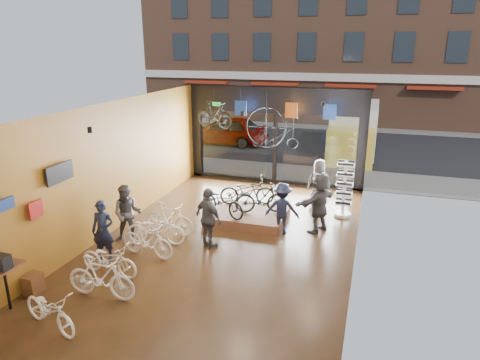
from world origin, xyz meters
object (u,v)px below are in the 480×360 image
at_px(display_bike_right, 247,191).
at_px(floor_bike_0, 50,310).
at_px(display_platform, 247,216).
at_px(display_bike_mid, 261,198).
at_px(box_truck, 353,132).
at_px(customer_2, 209,218).
at_px(customer_3, 282,209).
at_px(penny_farthing, 274,129).
at_px(floor_bike_3, 147,240).
at_px(sunglasses_rack, 344,189).
at_px(floor_bike_2, 109,259).
at_px(street_car, 226,130).
at_px(customer_0, 103,231).
at_px(floor_bike_1, 101,277).
at_px(display_bike_left, 223,201).
at_px(customer_1, 128,214).
at_px(hung_bike, 214,114).
at_px(floor_bike_5, 169,219).
at_px(customer_5, 319,202).
at_px(customer_4, 319,183).
at_px(floor_bike_4, 156,229).

bearing_deg(display_bike_right, floor_bike_0, 146.46).
relative_size(display_platform, display_bike_mid, 1.50).
xyz_separation_m(box_truck, customer_2, (-3.10, -11.31, -0.41)).
bearing_deg(display_bike_mid, customer_2, 137.69).
height_order(customer_3, penny_farthing, penny_farthing).
bearing_deg(floor_bike_3, display_bike_mid, -27.71).
relative_size(floor_bike_3, display_bike_right, 0.88).
xyz_separation_m(box_truck, sunglasses_rack, (0.20, -7.87, -0.34)).
relative_size(floor_bike_2, customer_3, 1.02).
relative_size(street_car, customer_0, 2.90).
relative_size(floor_bike_1, display_bike_left, 0.95).
xyz_separation_m(display_bike_right, customer_2, (-0.26, -2.76, 0.09)).
bearing_deg(customer_1, hung_bike, 59.85).
relative_size(customer_0, customer_1, 0.97).
distance_m(box_truck, customer_2, 11.73).
bearing_deg(sunglasses_rack, floor_bike_5, -166.46).
bearing_deg(floor_bike_2, floor_bike_1, -150.86).
bearing_deg(customer_5, customer_1, -35.07).
xyz_separation_m(floor_bike_5, customer_2, (1.44, -0.47, 0.37)).
bearing_deg(penny_farthing, floor_bike_1, -105.25).
bearing_deg(customer_0, sunglasses_rack, 31.25).
distance_m(box_truck, hung_bike, 8.39).
bearing_deg(customer_1, floor_bike_3, -55.71).
height_order(floor_bike_5, customer_3, customer_3).
bearing_deg(box_truck, display_bike_mid, -103.61).
bearing_deg(display_bike_left, floor_bike_1, -169.44).
relative_size(display_platform, penny_farthing, 1.32).
bearing_deg(customer_0, customer_1, 79.51).
bearing_deg(box_truck, floor_bike_3, -109.81).
bearing_deg(customer_4, street_car, -56.76).
bearing_deg(penny_farthing, street_car, 120.41).
xyz_separation_m(floor_bike_0, floor_bike_5, (0.22, 4.69, 0.08)).
bearing_deg(customer_2, floor_bike_4, 38.45).
bearing_deg(display_platform, customer_0, -127.90).
distance_m(customer_1, customer_3, 4.40).
xyz_separation_m(floor_bike_0, customer_2, (1.66, 4.23, 0.45)).
height_order(customer_2, customer_4, customer_2).
height_order(customer_5, hung_bike, hung_bike).
relative_size(box_truck, sunglasses_rack, 3.48).
xyz_separation_m(floor_bike_3, customer_1, (-0.97, 0.67, 0.36)).
bearing_deg(customer_3, floor_bike_3, 34.69).
xyz_separation_m(floor_bike_0, customer_0, (-0.66, 2.77, 0.39)).
bearing_deg(floor_bike_5, customer_3, -66.41).
distance_m(floor_bike_1, display_bike_mid, 5.63).
xyz_separation_m(customer_5, sunglasses_rack, (0.61, 1.43, 0.02)).
bearing_deg(floor_bike_3, sunglasses_rack, -38.96).
distance_m(floor_bike_1, customer_5, 6.43).
bearing_deg(floor_bike_1, display_bike_mid, -24.66).
height_order(floor_bike_0, display_bike_mid, display_bike_mid).
bearing_deg(hung_bike, floor_bike_3, -160.02).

